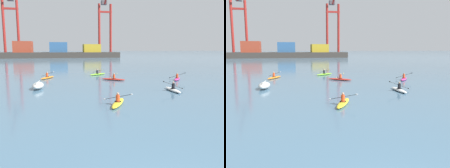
{
  "view_description": "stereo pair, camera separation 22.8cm",
  "coord_description": "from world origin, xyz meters",
  "views": [
    {
      "loc": [
        -2.94,
        -4.26,
        4.18
      ],
      "look_at": [
        2.2,
        19.01,
        0.6
      ],
      "focal_mm": 37.99,
      "sensor_mm": 36.0,
      "label": 1
    },
    {
      "loc": [
        -2.72,
        -4.3,
        4.18
      ],
      "look_at": [
        2.2,
        19.01,
        0.6
      ],
      "focal_mm": 37.99,
      "sensor_mm": 36.0,
      "label": 2
    }
  ],
  "objects": [
    {
      "name": "gantry_crane_west",
      "position": [
        -24.77,
        116.81,
        17.75
      ],
      "size": [
        7.47,
        18.12,
        34.33
      ],
      "color": "maroon",
      "rests_on": "ground"
    },
    {
      "name": "capsized_dinghy",
      "position": [
        -5.22,
        21.19,
        0.35
      ],
      "size": [
        1.36,
        2.7,
        0.76
      ],
      "color": "beige",
      "rests_on": "ground"
    },
    {
      "name": "container_barge",
      "position": [
        -3.74,
        108.21,
        2.42
      ],
      "size": [
        55.63,
        11.12,
        7.37
      ],
      "color": "#38332D",
      "rests_on": "ground"
    },
    {
      "name": "kayak_red",
      "position": [
        3.97,
        26.18,
        0.17
      ],
      "size": [
        3.06,
        2.54,
        0.95
      ],
      "color": "red",
      "rests_on": "ground"
    },
    {
      "name": "kayak_lime",
      "position": [
        2.92,
        32.87,
        0.17
      ],
      "size": [
        3.11,
        2.48,
        0.96
      ],
      "color": "#7ABC2D",
      "rests_on": "ground"
    },
    {
      "name": "kayak_orange",
      "position": [
        -4.68,
        29.95,
        0.17
      ],
      "size": [
        2.11,
        3.29,
        1.05
      ],
      "color": "orange",
      "rests_on": "ground"
    },
    {
      "name": "kayak_yellow",
      "position": [
        1.24,
        12.59,
        0.17
      ],
      "size": [
        2.05,
        3.33,
        0.95
      ],
      "color": "yellow",
      "rests_on": "ground"
    },
    {
      "name": "kayak_magenta",
      "position": [
        12.45,
        24.73,
        0.17
      ],
      "size": [
        2.44,
        3.13,
        1.05
      ],
      "color": "#C13384",
      "rests_on": "ground"
    },
    {
      "name": "kayak_white",
      "position": [
        7.94,
        17.02,
        0.17
      ],
      "size": [
        2.17,
        3.43,
        1.06
      ],
      "color": "silver",
      "rests_on": "ground"
    },
    {
      "name": "gantry_crane_west_mid",
      "position": [
        20.53,
        118.15,
        18.07
      ],
      "size": [
        7.16,
        19.05,
        36.11
      ],
      "color": "maroon",
      "rests_on": "ground"
    }
  ]
}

